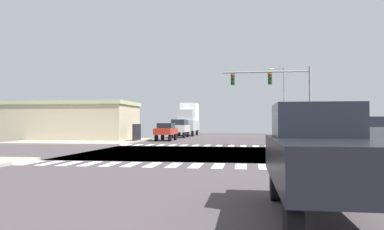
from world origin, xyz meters
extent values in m
cube|color=#463F42|center=(0.00, 0.00, -0.03)|extent=(14.00, 90.00, 0.05)
cube|color=#463F42|center=(0.00, 0.00, -0.03)|extent=(90.00, 12.00, 0.05)
cube|color=#A09B91|center=(13.00, 12.00, 0.07)|extent=(12.00, 12.00, 0.14)
cube|color=#A2958B|center=(-13.00, 12.00, 0.07)|extent=(12.00, 12.00, 0.14)
cube|color=white|center=(-6.75, -7.30, 0.00)|extent=(0.50, 2.00, 0.01)
cube|color=white|center=(-5.75, -7.30, 0.00)|extent=(0.50, 2.00, 0.01)
cube|color=white|center=(-4.75, -7.30, 0.00)|extent=(0.50, 2.00, 0.01)
cube|color=white|center=(-3.75, -7.30, 0.00)|extent=(0.50, 2.00, 0.01)
cube|color=white|center=(-2.75, -7.30, 0.00)|extent=(0.50, 2.00, 0.01)
cube|color=white|center=(-1.75, -7.30, 0.00)|extent=(0.50, 2.00, 0.01)
cube|color=white|center=(-0.75, -7.30, 0.00)|extent=(0.50, 2.00, 0.01)
cube|color=white|center=(0.25, -7.30, 0.00)|extent=(0.50, 2.00, 0.01)
cube|color=white|center=(1.25, -7.30, 0.00)|extent=(0.50, 2.00, 0.01)
cube|color=white|center=(2.25, -7.30, 0.00)|extent=(0.50, 2.00, 0.01)
cube|color=white|center=(3.25, -7.30, 0.00)|extent=(0.50, 2.00, 0.01)
cube|color=white|center=(4.25, -7.30, 0.00)|extent=(0.50, 2.00, 0.01)
cube|color=white|center=(5.25, -7.30, 0.00)|extent=(0.50, 2.00, 0.01)
cube|color=white|center=(6.25, -7.30, 0.00)|extent=(0.50, 2.00, 0.01)
cube|color=white|center=(-6.75, 7.30, 0.00)|extent=(0.50, 2.00, 0.01)
cube|color=white|center=(-5.75, 7.30, 0.00)|extent=(0.50, 2.00, 0.01)
cube|color=white|center=(-4.75, 7.30, 0.00)|extent=(0.50, 2.00, 0.01)
cube|color=white|center=(-3.75, 7.30, 0.00)|extent=(0.50, 2.00, 0.01)
cube|color=white|center=(-2.75, 7.30, 0.00)|extent=(0.50, 2.00, 0.01)
cube|color=white|center=(-1.75, 7.30, 0.00)|extent=(0.50, 2.00, 0.01)
cube|color=white|center=(-0.75, 7.30, 0.00)|extent=(0.50, 2.00, 0.01)
cube|color=white|center=(0.25, 7.30, 0.00)|extent=(0.50, 2.00, 0.01)
cube|color=white|center=(1.25, 7.30, 0.00)|extent=(0.50, 2.00, 0.01)
cube|color=white|center=(2.25, 7.30, 0.00)|extent=(0.50, 2.00, 0.01)
cube|color=white|center=(3.25, 7.30, 0.00)|extent=(0.50, 2.00, 0.01)
cube|color=white|center=(4.25, 7.30, 0.00)|extent=(0.50, 2.00, 0.01)
cube|color=white|center=(5.25, 7.30, 0.00)|extent=(0.50, 2.00, 0.01)
cube|color=white|center=(6.25, 7.30, 0.00)|extent=(0.50, 2.00, 0.01)
cylinder|color=gray|center=(8.68, 7.64, 3.28)|extent=(0.20, 0.20, 6.56)
cylinder|color=gray|center=(5.10, 7.64, 6.16)|extent=(7.16, 0.14, 0.14)
cube|color=#1E5123|center=(5.46, 7.64, 5.61)|extent=(0.32, 0.40, 1.00)
sphere|color=red|center=(5.46, 7.40, 5.92)|extent=(0.22, 0.22, 0.22)
sphere|color=black|center=(5.46, 7.40, 5.61)|extent=(0.22, 0.22, 0.22)
sphere|color=black|center=(5.46, 7.40, 5.30)|extent=(0.22, 0.22, 0.22)
cube|color=#1E5123|center=(2.38, 7.64, 5.61)|extent=(0.32, 0.40, 1.00)
sphere|color=red|center=(2.38, 7.40, 5.92)|extent=(0.22, 0.22, 0.22)
sphere|color=black|center=(2.38, 7.40, 5.61)|extent=(0.22, 0.22, 0.22)
sphere|color=black|center=(2.38, 7.40, 5.30)|extent=(0.22, 0.22, 0.22)
cylinder|color=gray|center=(7.65, 17.95, 3.99)|extent=(0.16, 0.16, 7.99)
cylinder|color=gray|center=(6.95, 17.95, 7.89)|extent=(1.40, 0.10, 0.10)
ellipsoid|color=silver|center=(6.25, 17.95, 7.84)|extent=(0.60, 0.32, 0.20)
cube|color=#B6AB89|center=(-16.15, 15.07, 1.91)|extent=(14.39, 7.17, 3.81)
cube|color=#AAB286|center=(-16.15, 15.07, 4.01)|extent=(14.69, 7.47, 0.40)
cube|color=black|center=(-7.45, 12.49, 0.90)|extent=(0.24, 2.20, 1.80)
cylinder|color=black|center=(4.20, -14.38, 0.37)|extent=(0.26, 0.74, 0.74)
cylinder|color=black|center=(5.80, -14.38, 0.37)|extent=(0.26, 0.74, 0.74)
cylinder|color=black|center=(4.20, -17.84, 0.37)|extent=(0.26, 0.74, 0.74)
cube|color=black|center=(5.00, -16.11, 1.17)|extent=(2.00, 5.10, 0.86)
cube|color=black|center=(5.00, -15.22, 1.97)|extent=(1.76, 1.79, 0.75)
cylinder|color=black|center=(-4.22, 21.93, 0.37)|extent=(0.26, 0.74, 0.74)
cylinder|color=black|center=(-5.78, 21.93, 0.37)|extent=(0.26, 0.74, 0.74)
cylinder|color=black|center=(-4.22, 25.05, 0.37)|extent=(0.26, 0.74, 0.74)
cylinder|color=black|center=(-5.78, 25.05, 0.37)|extent=(0.26, 0.74, 0.74)
cube|color=#BBBCBA|center=(-5.00, 23.49, 1.18)|extent=(1.96, 4.60, 0.88)
cube|color=black|center=(-5.00, 23.49, 1.98)|extent=(1.69, 3.22, 0.72)
cylinder|color=black|center=(-4.28, 13.69, 0.34)|extent=(0.26, 0.68, 0.68)
cylinder|color=black|center=(-5.72, 13.69, 0.34)|extent=(0.26, 0.68, 0.68)
cylinder|color=black|center=(-4.28, 16.61, 0.34)|extent=(0.26, 0.68, 0.68)
cylinder|color=black|center=(-5.72, 16.61, 0.34)|extent=(0.26, 0.68, 0.68)
cube|color=#A22719|center=(-5.00, 15.15, 1.01)|extent=(1.80, 4.30, 0.66)
cube|color=black|center=(-5.00, 15.15, 1.61)|extent=(1.55, 2.24, 0.54)
cylinder|color=black|center=(-4.04, 28.26, 0.40)|extent=(0.26, 0.80, 0.80)
cylinder|color=black|center=(-5.96, 28.26, 0.40)|extent=(0.26, 0.80, 0.80)
cylinder|color=black|center=(-4.04, 33.15, 0.40)|extent=(0.26, 0.80, 0.80)
cylinder|color=black|center=(-5.96, 33.15, 0.40)|extent=(0.26, 0.80, 0.80)
cube|color=#ADAFB0|center=(-5.00, 30.70, 1.54)|extent=(2.40, 7.20, 1.49)
cube|color=white|center=(-5.00, 31.78, 3.57)|extent=(2.30, 4.18, 2.56)
cube|color=#ADAFB0|center=(-5.00, 28.54, 3.03)|extent=(2.11, 2.02, 1.49)
cylinder|color=black|center=(11.06, 4.28, 0.37)|extent=(0.74, 0.26, 0.74)
cylinder|color=black|center=(11.06, 2.72, 0.37)|extent=(0.74, 0.26, 0.74)
cube|color=#4F5862|center=(12.63, 3.50, 1.18)|extent=(4.60, 1.96, 0.88)
cube|color=black|center=(12.63, 3.50, 1.98)|extent=(3.22, 1.69, 0.72)
camera|label=1|loc=(3.48, -23.83, 1.92)|focal=34.80mm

